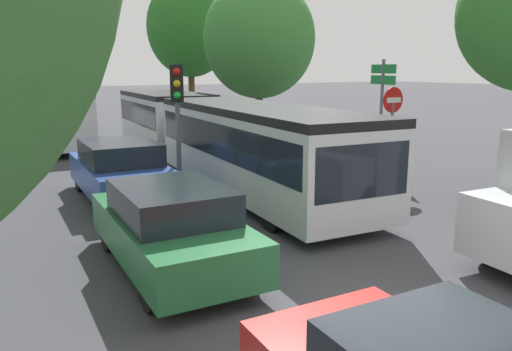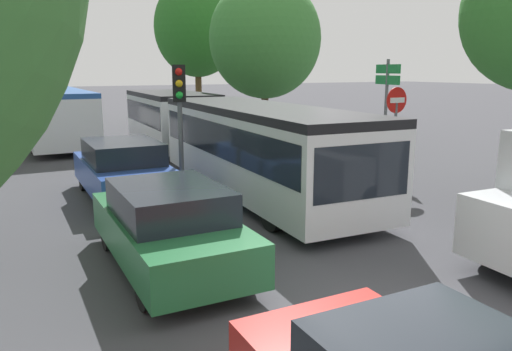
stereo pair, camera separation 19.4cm
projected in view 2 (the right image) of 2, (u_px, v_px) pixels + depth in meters
The scene contains 10 objects.
ground_plane at pixel (401, 328), 6.46m from camera, with size 200.00×200.00×0.00m, color #3D3D42.
articulated_bus at pixel (213, 130), 16.11m from camera, with size 3.38×16.07×2.37m.
city_bus_rear at pixel (52, 111), 23.02m from camera, with size 2.69×11.26×2.42m.
queued_car_green at pixel (169, 226), 8.29m from camera, with size 1.87×4.20×1.44m.
queued_car_blue at pixel (123, 169), 12.80m from camera, with size 1.96×4.41×1.52m.
traffic_light at pixel (180, 102), 12.32m from camera, with size 0.38×0.40×3.40m.
no_entry_sign at pixel (395, 122), 13.62m from camera, with size 0.70×0.08×2.82m.
direction_sign_post at pixel (387, 93), 15.78m from camera, with size 0.37×1.38×3.60m.
tree_right_mid at pixel (265, 39), 22.13m from camera, with size 4.96×4.96×7.26m.
tree_right_far at pixel (198, 30), 29.74m from camera, with size 5.08×5.08×8.65m.
Camera 2 is at (-4.47, -4.29, 3.29)m, focal length 35.00 mm.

